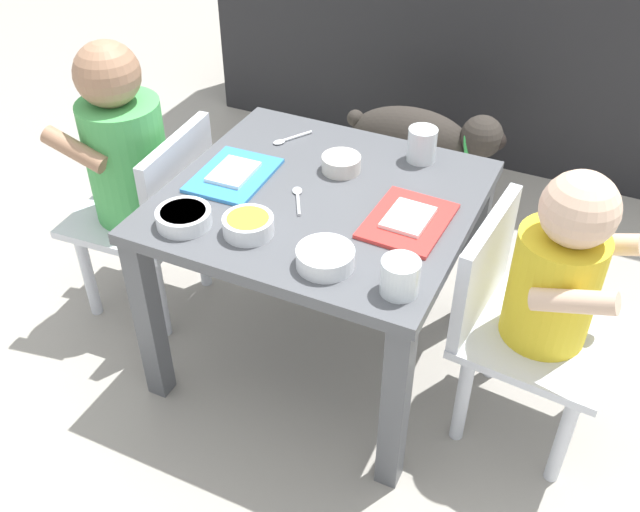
{
  "coord_description": "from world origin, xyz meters",
  "views": [
    {
      "loc": [
        0.51,
        -1.08,
        1.23
      ],
      "look_at": [
        0.0,
        0.0,
        0.29
      ],
      "focal_mm": 40.48,
      "sensor_mm": 36.0,
      "label": 1
    }
  ],
  "objects_px": {
    "veggie_bowl_near": "(325,257)",
    "seated_child_left": "(130,158)",
    "water_cup_right": "(422,147)",
    "seated_child_right": "(547,283)",
    "spoon_by_left_tray": "(289,139)",
    "dog": "(420,141)",
    "food_tray_left": "(234,174)",
    "water_cup_left": "(400,279)",
    "dining_table": "(320,225)",
    "veggie_bowl_far": "(248,225)",
    "spoon_by_right_tray": "(298,198)",
    "cereal_bowl_right_side": "(184,217)",
    "food_tray_right": "(408,220)",
    "cereal_bowl_left_side": "(343,163)"
  },
  "relations": [
    {
      "from": "veggie_bowl_near",
      "to": "cereal_bowl_right_side",
      "type": "bearing_deg",
      "value": -179.7
    },
    {
      "from": "seated_child_right",
      "to": "spoon_by_left_tray",
      "type": "distance_m",
      "value": 0.64
    },
    {
      "from": "veggie_bowl_far",
      "to": "veggie_bowl_near",
      "type": "height_order",
      "value": "same"
    },
    {
      "from": "spoon_by_left_tray",
      "to": "veggie_bowl_near",
      "type": "bearing_deg",
      "value": -54.63
    },
    {
      "from": "seated_child_right",
      "to": "veggie_bowl_near",
      "type": "bearing_deg",
      "value": -151.94
    },
    {
      "from": "seated_child_right",
      "to": "food_tray_right",
      "type": "bearing_deg",
      "value": -178.49
    },
    {
      "from": "food_tray_right",
      "to": "spoon_by_right_tray",
      "type": "distance_m",
      "value": 0.22
    },
    {
      "from": "water_cup_left",
      "to": "water_cup_right",
      "type": "distance_m",
      "value": 0.43
    },
    {
      "from": "dog",
      "to": "cereal_bowl_left_side",
      "type": "bearing_deg",
      "value": -88.25
    },
    {
      "from": "cereal_bowl_left_side",
      "to": "spoon_by_left_tray",
      "type": "bearing_deg",
      "value": 157.33
    },
    {
      "from": "water_cup_left",
      "to": "water_cup_right",
      "type": "bearing_deg",
      "value": 104.23
    },
    {
      "from": "water_cup_right",
      "to": "veggie_bowl_near",
      "type": "height_order",
      "value": "water_cup_right"
    },
    {
      "from": "seated_child_right",
      "to": "food_tray_right",
      "type": "xyz_separation_m",
      "value": [
        -0.27,
        -0.01,
        0.06
      ]
    },
    {
      "from": "seated_child_left",
      "to": "food_tray_left",
      "type": "distance_m",
      "value": 0.27
    },
    {
      "from": "seated_child_left",
      "to": "food_tray_left",
      "type": "height_order",
      "value": "seated_child_left"
    },
    {
      "from": "seated_child_left",
      "to": "spoon_by_left_tray",
      "type": "xyz_separation_m",
      "value": [
        0.3,
        0.18,
        0.03
      ]
    },
    {
      "from": "water_cup_left",
      "to": "veggie_bowl_near",
      "type": "bearing_deg",
      "value": 176.01
    },
    {
      "from": "water_cup_left",
      "to": "cereal_bowl_left_side",
      "type": "relative_size",
      "value": 0.81
    },
    {
      "from": "dining_table",
      "to": "seated_child_right",
      "type": "relative_size",
      "value": 0.97
    },
    {
      "from": "food_tray_left",
      "to": "dining_table",
      "type": "bearing_deg",
      "value": 4.27
    },
    {
      "from": "food_tray_left",
      "to": "veggie_bowl_near",
      "type": "distance_m",
      "value": 0.34
    },
    {
      "from": "seated_child_left",
      "to": "cereal_bowl_right_side",
      "type": "relative_size",
      "value": 6.52
    },
    {
      "from": "seated_child_left",
      "to": "water_cup_right",
      "type": "distance_m",
      "value": 0.64
    },
    {
      "from": "water_cup_left",
      "to": "veggie_bowl_far",
      "type": "bearing_deg",
      "value": 173.28
    },
    {
      "from": "food_tray_left",
      "to": "water_cup_left",
      "type": "height_order",
      "value": "water_cup_left"
    },
    {
      "from": "dog",
      "to": "food_tray_left",
      "type": "relative_size",
      "value": 2.4
    },
    {
      "from": "dining_table",
      "to": "veggie_bowl_far",
      "type": "relative_size",
      "value": 6.32
    },
    {
      "from": "cereal_bowl_right_side",
      "to": "cereal_bowl_left_side",
      "type": "bearing_deg",
      "value": 57.7
    },
    {
      "from": "dog",
      "to": "cereal_bowl_right_side",
      "type": "bearing_deg",
      "value": -100.7
    },
    {
      "from": "veggie_bowl_near",
      "to": "spoon_by_right_tray",
      "type": "distance_m",
      "value": 0.22
    },
    {
      "from": "veggie_bowl_near",
      "to": "seated_child_left",
      "type": "bearing_deg",
      "value": 161.47
    },
    {
      "from": "seated_child_right",
      "to": "cereal_bowl_right_side",
      "type": "bearing_deg",
      "value": -163.51
    },
    {
      "from": "seated_child_right",
      "to": "veggie_bowl_far",
      "type": "distance_m",
      "value": 0.55
    },
    {
      "from": "water_cup_right",
      "to": "seated_child_right",
      "type": "bearing_deg",
      "value": -34.56
    },
    {
      "from": "food_tray_left",
      "to": "water_cup_right",
      "type": "height_order",
      "value": "water_cup_right"
    },
    {
      "from": "seated_child_right",
      "to": "veggie_bowl_far",
      "type": "relative_size",
      "value": 6.52
    },
    {
      "from": "dining_table",
      "to": "cereal_bowl_left_side",
      "type": "relative_size",
      "value": 7.34
    },
    {
      "from": "seated_child_left",
      "to": "food_tray_left",
      "type": "xyz_separation_m",
      "value": [
        0.27,
        -0.01,
        0.03
      ]
    },
    {
      "from": "seated_child_left",
      "to": "spoon_by_right_tray",
      "type": "xyz_separation_m",
      "value": [
        0.43,
        -0.02,
        0.03
      ]
    },
    {
      "from": "seated_child_right",
      "to": "cereal_bowl_left_side",
      "type": "xyz_separation_m",
      "value": [
        -0.45,
        0.11,
        0.07
      ]
    },
    {
      "from": "seated_child_left",
      "to": "veggie_bowl_near",
      "type": "height_order",
      "value": "seated_child_left"
    },
    {
      "from": "water_cup_right",
      "to": "dining_table",
      "type": "bearing_deg",
      "value": -122.13
    },
    {
      "from": "dog",
      "to": "water_cup_left",
      "type": "height_order",
      "value": "water_cup_left"
    },
    {
      "from": "water_cup_left",
      "to": "food_tray_left",
      "type": "bearing_deg",
      "value": 155.99
    },
    {
      "from": "food_tray_right",
      "to": "spoon_by_left_tray",
      "type": "height_order",
      "value": "food_tray_right"
    },
    {
      "from": "dining_table",
      "to": "veggie_bowl_near",
      "type": "relative_size",
      "value": 5.83
    },
    {
      "from": "dining_table",
      "to": "dog",
      "type": "relative_size",
      "value": 1.29
    },
    {
      "from": "water_cup_right",
      "to": "veggie_bowl_near",
      "type": "distance_m",
      "value": 0.41
    },
    {
      "from": "seated_child_right",
      "to": "veggie_bowl_far",
      "type": "height_order",
      "value": "seated_child_right"
    },
    {
      "from": "seated_child_right",
      "to": "spoon_by_left_tray",
      "type": "relative_size",
      "value": 6.74
    }
  ]
}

